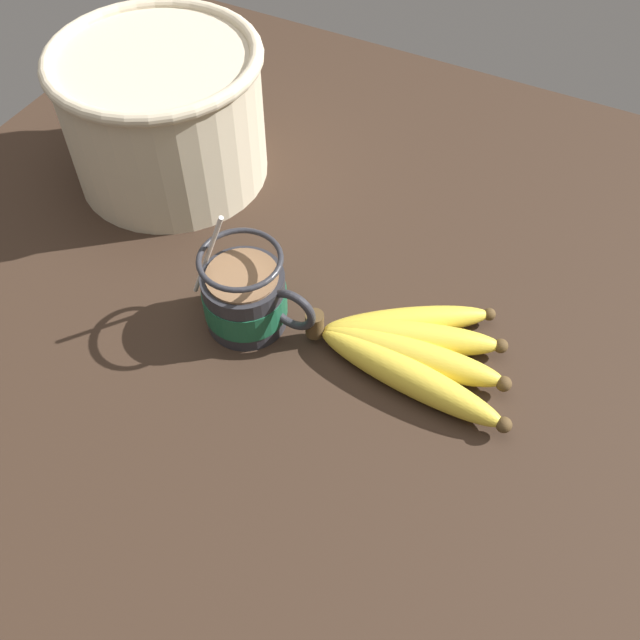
% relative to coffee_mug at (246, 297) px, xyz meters
% --- Properties ---
extents(table, '(1.09, 1.09, 0.04)m').
position_rel_coffee_mug_xyz_m(table, '(0.06, 0.03, -0.06)').
color(table, '#332319').
rests_on(table, ground).
extents(coffee_mug, '(0.15, 0.09, 0.15)m').
position_rel_coffee_mug_xyz_m(coffee_mug, '(0.00, 0.00, 0.00)').
color(coffee_mug, '#28282D').
rests_on(coffee_mug, table).
extents(banana_bunch, '(0.23, 0.16, 0.04)m').
position_rel_coffee_mug_xyz_m(banana_bunch, '(0.18, 0.03, -0.02)').
color(banana_bunch, '#4C381E').
rests_on(banana_bunch, table).
extents(woven_basket, '(0.26, 0.26, 0.17)m').
position_rel_coffee_mug_xyz_m(woven_basket, '(-0.22, 0.18, 0.05)').
color(woven_basket, beige).
rests_on(woven_basket, table).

